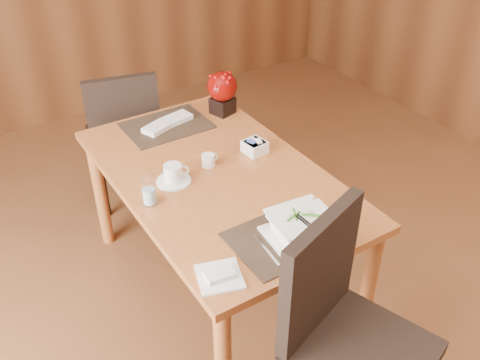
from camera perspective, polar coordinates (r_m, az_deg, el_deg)
dining_table at (r=2.61m, az=-2.37°, el=-1.05°), size 0.90×1.50×0.75m
placemat_near at (r=2.19m, az=4.94°, el=-6.07°), size 0.45×0.33×0.01m
placemat_far at (r=2.97m, az=-7.83°, el=5.78°), size 0.45×0.33×0.01m
soup_setting at (r=2.15m, az=6.75°, el=-5.23°), size 0.30×0.30×0.11m
coffee_cup at (r=2.49m, az=-7.13°, el=0.55°), size 0.16×0.16×0.09m
water_glass at (r=2.35m, az=-9.71°, el=-1.08°), size 0.08×0.08×0.14m
creamer_jug at (r=2.59m, az=-3.41°, el=2.11°), size 0.09×0.09×0.06m
sugar_caddy at (r=2.69m, az=1.58°, el=3.54°), size 0.11×0.11×0.06m
berry_decor at (r=3.02m, az=-1.91°, el=9.56°), size 0.17×0.17×0.25m
napkins_far at (r=2.97m, az=-7.59°, el=6.13°), size 0.32×0.18×0.03m
bread_plate at (r=2.01m, az=-2.20°, el=-10.27°), size 0.20×0.20×0.01m
near_chair at (r=2.12m, az=10.98°, el=-14.94°), size 0.61×0.61×1.03m
far_chair at (r=3.40m, az=-12.24°, el=5.01°), size 0.53×0.53×0.95m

